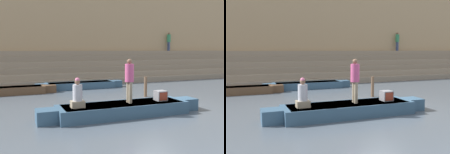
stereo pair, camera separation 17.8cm
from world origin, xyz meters
The scene contains 11 objects.
ground_plane centered at (0.00, 0.00, 0.00)m, with size 120.00×120.00×0.00m, color #4C5660.
ghat_steps centered at (0.00, 10.50, 0.88)m, with size 36.00×3.95×2.43m.
back_wall centered at (0.00, 12.53, 4.21)m, with size 34.20×1.28×8.48m.
rowboat_main centered at (-1.75, -0.82, 0.26)m, with size 6.55×1.51×0.49m.
person_standing centered at (-1.51, -0.84, 1.47)m, with size 0.34×0.34×1.71m.
person_rowing centered at (-3.58, -0.90, 0.92)m, with size 0.48×0.38×1.07m.
tv_set centered at (-0.13, -0.88, 0.69)m, with size 0.43×0.43×0.40m.
moored_boat_shore centered at (-6.18, 5.92, 0.23)m, with size 5.94×1.08×0.44m.
moored_boat_distant centered at (-1.48, 6.60, 0.23)m, with size 5.73×1.08×0.44m.
mooring_post centered at (1.03, 2.45, 0.54)m, with size 0.16×0.16×1.09m, color brown.
person_on_steps centered at (8.59, 11.60, 3.44)m, with size 0.35×0.35×1.74m.
Camera 2 is at (-5.68, -9.96, 2.55)m, focal length 42.00 mm.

